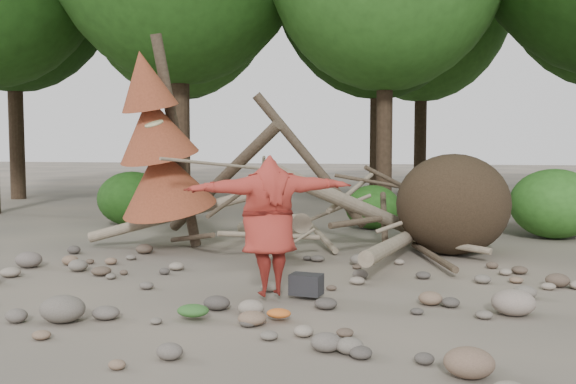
# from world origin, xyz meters

# --- Properties ---
(ground) EXTENTS (120.00, 120.00, 0.00)m
(ground) POSITION_xyz_m (0.00, 0.00, 0.00)
(ground) COLOR #514C44
(ground) RESTS_ON ground
(deadfall_pile) EXTENTS (8.55, 5.24, 3.30)m
(deadfall_pile) POSITION_xyz_m (2.02, 4.24, 0.95)
(deadfall_pile) COLOR #332619
(deadfall_pile) RESTS_ON ground
(dead_conifer) EXTENTS (2.06, 2.16, 4.35)m
(dead_conifer) POSITION_xyz_m (-3.12, 3.37, 2.11)
(dead_conifer) COLOR #4C3F30
(dead_conifer) RESTS_ON ground
(bush_left) EXTENTS (1.80, 1.80, 1.44)m
(bush_left) POSITION_xyz_m (-5.50, 7.20, 0.72)
(bush_left) COLOR #1D4813
(bush_left) RESTS_ON ground
(bush_mid) EXTENTS (1.40, 1.40, 1.12)m
(bush_mid) POSITION_xyz_m (0.80, 7.80, 0.56)
(bush_mid) COLOR #265B1A
(bush_mid) RESTS_ON ground
(bush_right) EXTENTS (2.00, 2.00, 1.60)m
(bush_right) POSITION_xyz_m (5.00, 7.00, 0.80)
(bush_right) COLOR #306C21
(bush_right) RESTS_ON ground
(frisbee_thrower) EXTENTS (2.93, 1.77, 2.44)m
(frisbee_thrower) POSITION_xyz_m (-0.09, 0.01, 1.05)
(frisbee_thrower) COLOR maroon
(frisbee_thrower) RESTS_ON ground
(backpack) EXTENTS (0.48, 0.36, 0.29)m
(backpack) POSITION_xyz_m (0.40, 0.19, 0.15)
(backpack) COLOR black
(backpack) RESTS_ON ground
(cloth_green) EXTENTS (0.40, 0.33, 0.15)m
(cloth_green) POSITION_xyz_m (-0.77, -1.18, 0.07)
(cloth_green) COLOR #2C5A24
(cloth_green) RESTS_ON ground
(cloth_orange) EXTENTS (0.30, 0.25, 0.11)m
(cloth_orange) POSITION_xyz_m (0.27, -1.02, 0.05)
(cloth_orange) COLOR #BD5A20
(cloth_orange) RESTS_ON ground
(boulder_front_left) EXTENTS (0.55, 0.50, 0.33)m
(boulder_front_left) POSITION_xyz_m (-2.31, -1.57, 0.17)
(boulder_front_left) COLOR #645D53
(boulder_front_left) RESTS_ON ground
(boulder_front_right) EXTENTS (0.47, 0.43, 0.28)m
(boulder_front_right) POSITION_xyz_m (2.41, -2.50, 0.14)
(boulder_front_right) COLOR brown
(boulder_front_right) RESTS_ON ground
(boulder_mid_right) EXTENTS (0.55, 0.49, 0.33)m
(boulder_mid_right) POSITION_xyz_m (3.13, -0.14, 0.16)
(boulder_mid_right) COLOR gray
(boulder_mid_right) RESTS_ON ground
(boulder_mid_left) EXTENTS (0.47, 0.42, 0.28)m
(boulder_mid_left) POSITION_xyz_m (-4.77, 1.45, 0.14)
(boulder_mid_left) COLOR #655C55
(boulder_mid_left) RESTS_ON ground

